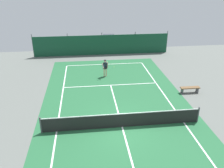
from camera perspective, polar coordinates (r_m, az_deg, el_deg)
name	(u,v)px	position (r m, az deg, el deg)	size (l,w,h in m)	color
ground_plane	(122,127)	(15.41, 2.44, -10.27)	(36.00, 36.00, 0.00)	slate
court_surface	(122,127)	(15.41, 2.44, -10.26)	(11.02, 26.60, 0.01)	#236038
tennis_net	(122,120)	(15.12, 2.48, -8.68)	(10.12, 0.10, 1.10)	black
back_fence	(102,48)	(29.69, -2.49, 8.59)	(16.30, 0.98, 2.70)	#14472D
tennis_player	(105,67)	(22.49, -1.67, 4.13)	(0.64, 0.80, 1.64)	#D8AD8C
tennis_ball_near_player	(114,67)	(25.14, 0.50, 4.12)	(0.07, 0.07, 0.07)	#CCDB33
parked_car	(109,42)	(31.99, -0.78, 10.10)	(2.13, 4.26, 1.68)	navy
courtside_bench	(190,88)	(20.50, 18.22, -1.03)	(1.60, 0.40, 0.49)	brown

